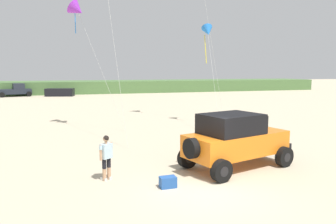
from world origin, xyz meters
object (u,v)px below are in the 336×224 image
(jeep, at_px, (235,139))
(kite_green_box, at_px, (77,10))
(kite_blue_swept, at_px, (208,31))
(cooler_box, at_px, (168,182))
(distant_sedan, at_px, (60,92))
(distant_pickup, at_px, (16,90))
(person_watching, at_px, (106,155))

(jeep, height_order, kite_green_box, kite_green_box)
(jeep, height_order, kite_blue_swept, kite_blue_swept)
(jeep, bearing_deg, cooler_box, -157.04)
(kite_blue_swept, bearing_deg, distant_sedan, 110.15)
(distant_pickup, bearing_deg, kite_green_box, -74.51)
(kite_blue_swept, bearing_deg, cooler_box, -119.07)
(jeep, bearing_deg, person_watching, -179.73)
(distant_sedan, distance_m, kite_blue_swept, 33.21)
(person_watching, relative_size, kite_green_box, 0.19)
(jeep, xyz_separation_m, distant_pickup, (-14.38, 42.52, -0.26))
(cooler_box, height_order, kite_blue_swept, kite_blue_swept)
(person_watching, bearing_deg, kite_green_box, 92.57)
(jeep, xyz_separation_m, kite_blue_swept, (3.29, 10.49, 5.59))
(distant_sedan, xyz_separation_m, kite_green_box, (2.18, -29.66, 7.41))
(jeep, relative_size, kite_blue_swept, 0.68)
(cooler_box, distance_m, distant_sedan, 42.78)
(cooler_box, xyz_separation_m, kite_green_box, (-2.45, 12.87, 7.82))
(person_watching, bearing_deg, jeep, 0.27)
(cooler_box, relative_size, kite_green_box, 0.06)
(distant_pickup, bearing_deg, person_watching, -77.89)
(person_watching, xyz_separation_m, kite_green_box, (-0.52, 11.48, 7.07))
(jeep, distance_m, distant_pickup, 44.89)
(person_watching, xyz_separation_m, kite_blue_swept, (8.54, 10.51, 5.86))
(person_watching, relative_size, kite_blue_swept, 0.23)
(kite_green_box, bearing_deg, distant_pickup, 105.49)
(person_watching, bearing_deg, cooler_box, -35.67)
(distant_pickup, relative_size, distant_sedan, 1.17)
(distant_pickup, xyz_separation_m, kite_blue_swept, (17.67, -32.03, 5.85))
(cooler_box, height_order, kite_green_box, kite_green_box)
(jeep, height_order, distant_sedan, jeep)
(distant_pickup, distance_m, distant_sedan, 6.59)
(cooler_box, distance_m, kite_green_box, 15.25)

